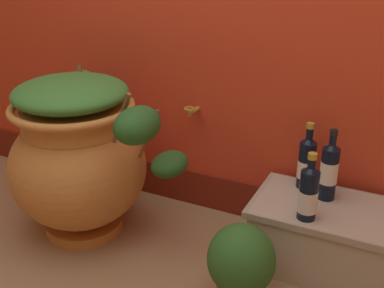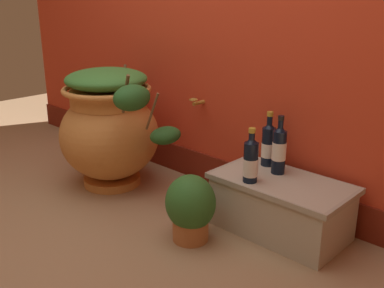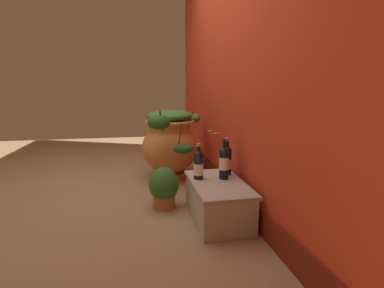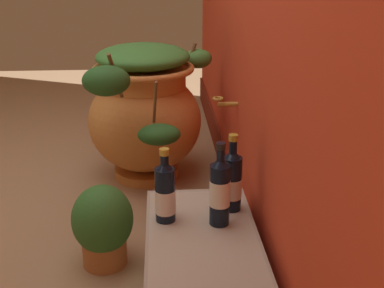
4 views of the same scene
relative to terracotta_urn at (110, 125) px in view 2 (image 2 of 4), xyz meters
The scene contains 7 objects.
ground_plane 0.91m from the terracotta_urn, 50.42° to the right, with size 7.00×7.00×0.00m, color #9E7A56.
terracotta_urn is the anchor object (origin of this frame).
stone_ledge 1.24m from the terracotta_urn, 11.13° to the left, with size 0.74×0.41×0.31m.
wine_bottle_left 1.07m from the terracotta_urn, 20.01° to the left, with size 0.08×0.08×0.32m.
wine_bottle_middle 1.08m from the terracotta_urn, ahead, with size 0.08×0.08×0.29m.
wine_bottle_right 1.16m from the terracotta_urn, 15.26° to the left, with size 0.08×0.08×0.33m.
potted_shrub 0.94m from the terracotta_urn, 10.38° to the right, with size 0.27×0.26×0.37m.
Camera 2 is at (1.86, -1.08, 1.26)m, focal length 42.30 mm.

